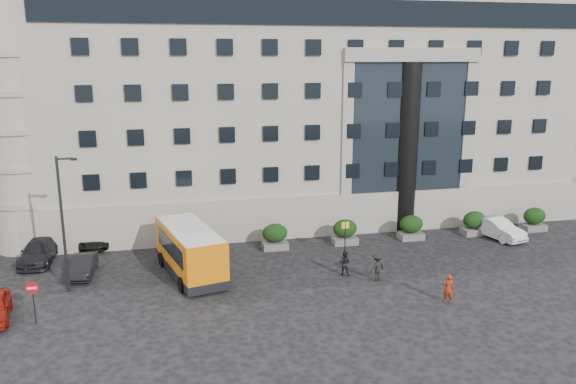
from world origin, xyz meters
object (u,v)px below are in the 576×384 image
Objects in this scene: hedge_e at (474,223)px; parked_car_b at (83,266)px; street_lamp at (63,219)px; hedge_d at (411,227)px; hedge_a at (201,241)px; red_truck at (83,218)px; hedge_f at (534,219)px; no_entry_sign at (33,294)px; hedge_c at (345,232)px; white_taxi at (497,228)px; pedestrian_b at (344,263)px; bus_stop_sign at (345,233)px; parked_car_d at (94,237)px; hedge_b at (275,236)px; pedestrian_a at (448,289)px; pedestrian_c at (377,267)px; parked_car_c at (39,251)px; minibus at (190,249)px.

hedge_e reaches higher than parked_car_b.
hedge_d is at bearing 11.53° from street_lamp.
hedge_e is 28.40m from parked_car_b.
hedge_a is 0.35× the size of red_truck.
hedge_f is 0.79× the size of no_entry_sign.
red_truck is at bearing 162.06° from hedge_c.
hedge_f is 0.35× the size of red_truck.
no_entry_sign is 0.62× the size of parked_car_b.
white_taxi is 14.36m from pedestrian_b.
parked_car_b is at bearing -162.74° from hedge_a.
parked_car_d is at bearing 159.75° from bus_stop_sign.
hedge_b is at bearing -11.71° from red_truck.
parked_car_d is at bearing 156.12° from white_taxi.
street_lamp reaches higher than hedge_e.
hedge_f is 17.10m from pedestrian_a.
hedge_e is 0.35× the size of red_truck.
hedge_d reaches higher than pedestrian_b.
hedge_d is at bearing -15.22° from parked_car_d.
hedge_c reaches higher than pedestrian_c.
hedge_a reaches higher than parked_car_d.
parked_car_b is 0.76× the size of parked_car_c.
hedge_e reaches higher than white_taxi.
street_lamp is 2.13× the size of parked_car_b.
hedge_b is 0.49× the size of parked_car_b.
minibus is 4.89× the size of pedestrian_b.
hedge_c reaches higher than white_taxi.
pedestrian_a is (20.36, -14.42, 0.22)m from parked_car_d.
parked_car_c is at bearing 161.59° from white_taxi.
parked_car_c is at bearing 178.75° from hedge_f.
bus_stop_sign is (-16.50, -2.80, 0.80)m from hedge_f.
hedge_a is at bearing 162.07° from white_taxi.
hedge_a is 16.89m from pedestrian_a.
parked_car_c is 32.80m from white_taxi.
hedge_a is 20.80m from hedge_e.
red_truck reaches higher than hedge_e.
no_entry_sign reaches higher than hedge_d.
hedge_d reaches higher than pedestrian_c.
hedge_c and hedge_f have the same top height.
minibus reaches higher than hedge_a.
hedge_f is at bearing 9.63° from bus_stop_sign.
minibus is at bearing -8.00° from pedestrian_a.
hedge_c is 18.05m from parked_car_b.
bus_stop_sign is at bearing -107.82° from hedge_c.
minibus is at bearing -54.13° from parked_car_d.
parked_car_c is at bearing -146.77° from parked_car_d.
street_lamp is at bearing 3.26° from pedestrian_a.
hedge_a is at bearing 163.58° from bus_stop_sign.
hedge_b is at bearing 146.93° from bus_stop_sign.
hedge_c is 0.49× the size of parked_car_b.
hedge_b reaches higher than pedestrian_b.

